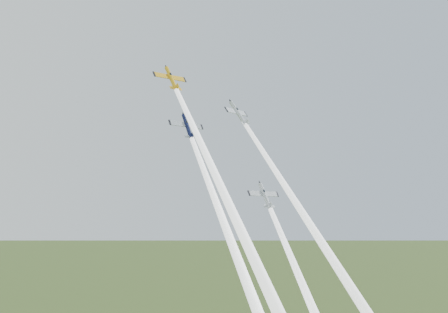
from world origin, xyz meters
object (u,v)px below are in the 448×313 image
plane_silver_right (238,113)px  plane_silver_low (265,195)px  plane_yellow (171,78)px  plane_navy (187,126)px

plane_silver_right → plane_silver_low: bearing=-131.6°
plane_yellow → plane_silver_low: 30.37m
plane_silver_right → plane_silver_low: 25.80m
plane_navy → plane_silver_low: 21.19m
plane_yellow → plane_navy: 10.27m
plane_silver_right → plane_silver_low: plane_silver_right is taller
plane_silver_low → plane_silver_right: bearing=73.0°
plane_navy → plane_silver_low: size_ratio=1.10×
plane_yellow → plane_silver_right: 20.46m
plane_silver_low → plane_yellow: bearing=137.8°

